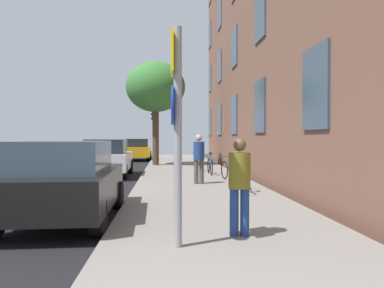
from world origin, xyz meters
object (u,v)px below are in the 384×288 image
at_px(sign_post, 176,119).
at_px(bicycle_1, 230,170).
at_px(bicycle_0, 244,180).
at_px(bicycle_3, 198,163).
at_px(car_2, 138,149).
at_px(traffic_light, 155,125).
at_px(car_0, 66,180).
at_px(tree_near, 156,87).
at_px(car_1, 108,157).
at_px(pedestrian_0, 239,180).
at_px(pedestrian_1, 199,156).
at_px(bicycle_2, 210,166).

height_order(sign_post, bicycle_1, sign_post).
xyz_separation_m(bicycle_0, bicycle_3, (-0.66, 7.46, 0.02)).
height_order(bicycle_0, car_2, car_2).
bearing_deg(traffic_light, bicycle_1, -71.28).
height_order(sign_post, car_2, sign_post).
distance_m(bicycle_1, car_0, 7.37).
distance_m(traffic_light, bicycle_0, 12.07).
bearing_deg(bicycle_3, bicycle_1, -80.87).
height_order(bicycle_1, bicycle_3, bicycle_1).
bearing_deg(car_2, tree_near, -76.72).
relative_size(tree_near, car_1, 1.46).
xyz_separation_m(sign_post, bicycle_0, (2.14, 5.37, -1.50)).
relative_size(sign_post, pedestrian_0, 2.02).
bearing_deg(pedestrian_0, bicycle_3, 87.91).
xyz_separation_m(sign_post, pedestrian_1, (1.01, 7.40, -0.88)).
bearing_deg(bicycle_3, tree_near, 120.84).
relative_size(traffic_light, pedestrian_0, 2.19).
relative_size(traffic_light, bicycle_2, 1.97).
xyz_separation_m(traffic_light, bicycle_1, (2.95, -8.69, -1.97)).
relative_size(bicycle_3, car_0, 0.41).
height_order(pedestrian_0, car_1, pedestrian_0).
bearing_deg(pedestrian_1, bicycle_0, -60.73).
relative_size(bicycle_3, pedestrian_0, 1.07).
height_order(bicycle_0, pedestrian_1, pedestrian_1).
bearing_deg(bicycle_0, sign_post, -111.71).
bearing_deg(pedestrian_0, pedestrian_1, 90.19).
distance_m(bicycle_2, car_0, 9.25).
distance_m(traffic_light, pedestrian_0, 16.56).
bearing_deg(traffic_light, tree_near, -85.76).
distance_m(bicycle_2, pedestrian_0, 10.18).
xyz_separation_m(traffic_light, bicycle_3, (2.21, -4.09, -1.99)).
bearing_deg(tree_near, sign_post, -87.59).
bearing_deg(bicycle_0, car_0, -144.48).
height_order(bicycle_1, car_1, car_1).
distance_m(bicycle_0, car_0, 5.29).
height_order(traffic_light, pedestrian_1, traffic_light).
xyz_separation_m(pedestrian_1, car_1, (-3.65, 3.69, -0.24)).
distance_m(bicycle_3, car_2, 10.51).
bearing_deg(bicycle_2, bicycle_1, -80.00).
relative_size(traffic_light, pedestrian_1, 2.03).
bearing_deg(pedestrian_1, car_0, -121.86).
bearing_deg(sign_post, bicycle_1, 74.92).
xyz_separation_m(tree_near, car_2, (-1.47, 6.22, -3.78)).
relative_size(tree_near, pedestrian_0, 3.83).
bearing_deg(pedestrian_1, tree_near, 100.61).
bearing_deg(pedestrian_1, car_2, 101.70).
bearing_deg(bicycle_2, bicycle_0, -86.22).
relative_size(sign_post, car_2, 0.75).
relative_size(tree_near, bicycle_2, 3.45).
xyz_separation_m(bicycle_1, bicycle_2, (-0.43, 2.43, -0.01)).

